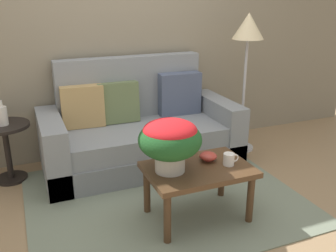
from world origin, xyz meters
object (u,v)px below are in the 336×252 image
Objects in this scene: floor_lamp at (248,38)px; coffee_mug at (229,159)px; snack_bowl at (208,156)px; table_vase at (1,115)px; couch at (139,133)px; potted_plant at (170,139)px; side_table at (6,142)px; coffee_table at (198,175)px.

floor_lamp is 11.56× the size of coffee_mug.
table_vase is (-1.51, 1.18, 0.18)m from snack_bowl.
couch is 1.13m from snack_bowl.
potted_plant is at bearing -46.75° from table_vase.
floor_lamp is (2.49, -0.19, 0.87)m from side_table.
snack_bowl is (-0.98, -1.01, -0.78)m from floor_lamp.
floor_lamp is 2.57m from table_vase.
snack_bowl is (0.35, 0.05, -0.22)m from potted_plant.
table_vase is at bearing -106.41° from side_table.
couch reaches higher than snack_bowl.
potted_plant reaches higher than table_vase.
potted_plant reaches higher than coffee_table.
couch is at bearing 101.62° from snack_bowl.
couch reaches higher than side_table.
potted_plant is (-0.23, 0.02, 0.32)m from coffee_table.
coffee_table is 1.89m from table_vase.
coffee_table is 1.43× the size of side_table.
snack_bowl is at bearing -38.41° from side_table.
floor_lamp is 10.75× the size of snack_bowl.
couch reaches higher than coffee_table.
table_vase reaches higher than snack_bowl.
potted_plant is 2.05× the size of table_vase.
potted_plant reaches higher than side_table.
snack_bowl is (0.13, 0.08, 0.11)m from coffee_table.
coffee_table is 0.53× the size of floor_lamp.
side_table is at bearing 132.80° from potted_plant.
snack_bowl is 1.93m from table_vase.
couch is 1.18m from coffee_table.
couch reaches higher than table_vase.
coffee_table is at bearing -135.52° from floor_lamp.
coffee_table is 6.16× the size of coffee_mug.
table_vase is at bearing 141.15° from coffee_mug.
potted_plant is (-0.13, -1.15, 0.37)m from couch.
snack_bowl is at bearing -37.98° from table_vase.
snack_bowl is (1.51, -1.20, 0.09)m from side_table.
floor_lamp is (1.10, 1.08, 0.88)m from coffee_table.
couch is 1.33m from table_vase.
floor_lamp reaches higher than couch.
side_table is at bearing 141.59° from snack_bowl.
side_table is at bearing 175.68° from floor_lamp.
couch is at bearing 105.54° from coffee_mug.
table_vase is (-1.16, 1.23, -0.04)m from potted_plant.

